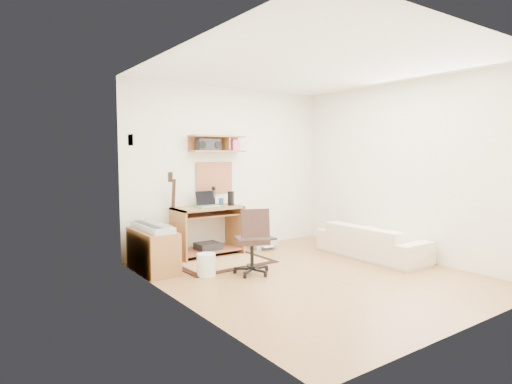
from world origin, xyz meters
TOP-DOWN VIEW (x-y plane):
  - floor at (0.00, 0.00)m, footprint 3.60×4.00m
  - ceiling at (0.00, 0.00)m, footprint 3.60×4.00m
  - back_wall at (0.00, 2.00)m, footprint 3.60×0.01m
  - left_wall at (-1.80, 0.00)m, footprint 0.01×4.00m
  - right_wall at (1.80, 0.00)m, footprint 0.01×4.00m
  - wall_shelf at (-0.30, 1.88)m, footprint 0.90×0.25m
  - cork_board at (-0.30, 1.98)m, footprint 0.64×0.03m
  - wall_photo at (-1.79, 1.50)m, footprint 0.02×0.20m
  - desk at (-0.57, 1.73)m, footprint 1.00×0.55m
  - laptop at (-0.56, 1.71)m, footprint 0.31×0.31m
  - speaker at (-0.18, 1.68)m, footprint 0.10×0.10m
  - desk_lamp at (-0.36, 1.87)m, footprint 0.10×0.10m
  - pencil_cup at (-0.27, 1.83)m, footprint 0.07×0.07m
  - boombox at (-0.47, 1.87)m, footprint 0.36×0.16m
  - rug at (-0.61, 1.22)m, footprint 1.36×0.92m
  - task_chair at (-0.58, 0.53)m, footprint 0.58×0.58m
  - cabinet at (-1.58, 1.38)m, footprint 0.40×0.90m
  - music_keyboard at (-1.58, 1.38)m, footprint 0.28×0.89m
  - guitar at (-1.04, 1.86)m, footprint 0.37×0.25m
  - waste_basket at (-1.11, 0.79)m, footprint 0.27×0.27m
  - printer at (0.44, 1.70)m, footprint 0.43×0.35m
  - sofa at (1.38, 0.22)m, footprint 0.49×1.69m

SIDE VIEW (x-z plane):
  - floor at x=0.00m, z-range -0.01..0.00m
  - rug at x=-0.61m, z-range 0.00..0.02m
  - printer at x=0.44m, z-range 0.01..0.16m
  - waste_basket at x=-1.11m, z-range 0.00..0.28m
  - cabinet at x=-1.58m, z-range 0.00..0.55m
  - sofa at x=1.38m, z-range 0.00..0.66m
  - desk at x=-0.57m, z-range 0.00..0.75m
  - task_chair at x=-0.58m, z-range 0.00..0.87m
  - music_keyboard at x=-1.58m, z-range 0.55..0.63m
  - guitar at x=-1.04m, z-range 0.00..1.29m
  - pencil_cup at x=-0.27m, z-range 0.75..0.85m
  - speaker at x=-0.18m, z-range 0.75..0.97m
  - laptop at x=-0.56m, z-range 0.75..0.98m
  - desk_lamp at x=-0.36m, z-range 0.75..1.04m
  - cork_board at x=-0.30m, z-range 0.92..1.42m
  - back_wall at x=0.00m, z-range 0.00..2.60m
  - left_wall at x=-1.80m, z-range 0.00..2.60m
  - right_wall at x=1.80m, z-range 0.00..2.60m
  - boombox at x=-0.47m, z-range 1.59..1.77m
  - wall_shelf at x=-0.30m, z-range 1.57..1.83m
  - wall_photo at x=-1.79m, z-range 1.65..1.79m
  - ceiling at x=0.00m, z-range 2.60..2.61m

